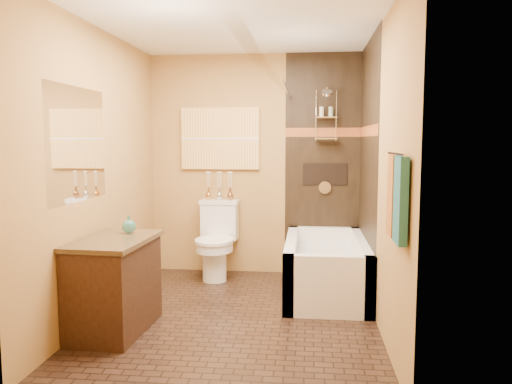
# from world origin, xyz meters

# --- Properties ---
(floor) EXTENTS (3.00, 3.00, 0.00)m
(floor) POSITION_xyz_m (0.00, 0.00, 0.00)
(floor) COLOR black
(floor) RESTS_ON ground
(wall_left) EXTENTS (0.02, 3.00, 2.50)m
(wall_left) POSITION_xyz_m (-1.20, 0.00, 1.25)
(wall_left) COLOR #AF8344
(wall_left) RESTS_ON floor
(wall_right) EXTENTS (0.02, 3.00, 2.50)m
(wall_right) POSITION_xyz_m (1.20, 0.00, 1.25)
(wall_right) COLOR #AF8344
(wall_right) RESTS_ON floor
(wall_back) EXTENTS (2.40, 0.02, 2.50)m
(wall_back) POSITION_xyz_m (0.00, 1.50, 1.25)
(wall_back) COLOR #AF8344
(wall_back) RESTS_ON floor
(wall_front) EXTENTS (2.40, 0.02, 2.50)m
(wall_front) POSITION_xyz_m (0.00, -1.50, 1.25)
(wall_front) COLOR #AF8344
(wall_front) RESTS_ON floor
(ceiling) EXTENTS (3.00, 3.00, 0.00)m
(ceiling) POSITION_xyz_m (0.00, 0.00, 2.50)
(ceiling) COLOR silver
(ceiling) RESTS_ON wall_back
(alcove_tile_back) EXTENTS (0.85, 0.01, 2.50)m
(alcove_tile_back) POSITION_xyz_m (0.78, 1.49, 1.25)
(alcove_tile_back) COLOR black
(alcove_tile_back) RESTS_ON wall_back
(alcove_tile_right) EXTENTS (0.01, 1.50, 2.50)m
(alcove_tile_right) POSITION_xyz_m (1.19, 0.75, 1.25)
(alcove_tile_right) COLOR black
(alcove_tile_right) RESTS_ON wall_right
(mosaic_band_back) EXTENTS (0.85, 0.01, 0.10)m
(mosaic_band_back) POSITION_xyz_m (0.78, 1.48, 1.62)
(mosaic_band_back) COLOR maroon
(mosaic_band_back) RESTS_ON alcove_tile_back
(mosaic_band_right) EXTENTS (0.01, 1.50, 0.10)m
(mosaic_band_right) POSITION_xyz_m (1.18, 0.75, 1.62)
(mosaic_band_right) COLOR maroon
(mosaic_band_right) RESTS_ON alcove_tile_right
(alcove_niche) EXTENTS (0.50, 0.01, 0.25)m
(alcove_niche) POSITION_xyz_m (0.80, 1.48, 1.15)
(alcove_niche) COLOR black
(alcove_niche) RESTS_ON alcove_tile_back
(shower_fixtures) EXTENTS (0.24, 0.33, 1.16)m
(shower_fixtures) POSITION_xyz_m (0.80, 1.38, 1.67)
(shower_fixtures) COLOR silver
(shower_fixtures) RESTS_ON floor
(curtain_rod) EXTENTS (0.03, 1.55, 0.03)m
(curtain_rod) POSITION_xyz_m (0.40, 0.75, 2.02)
(curtain_rod) COLOR silver
(curtain_rod) RESTS_ON wall_back
(towel_bar) EXTENTS (0.02, 0.55, 0.02)m
(towel_bar) POSITION_xyz_m (1.15, -1.05, 1.45)
(towel_bar) COLOR silver
(towel_bar) RESTS_ON wall_right
(towel_teal) EXTENTS (0.05, 0.22, 0.52)m
(towel_teal) POSITION_xyz_m (1.16, -1.18, 1.18)
(towel_teal) COLOR #1C525E
(towel_teal) RESTS_ON towel_bar
(towel_rust) EXTENTS (0.05, 0.22, 0.52)m
(towel_rust) POSITION_xyz_m (1.16, -0.92, 1.18)
(towel_rust) COLOR #96601B
(towel_rust) RESTS_ON towel_bar
(sunset_painting) EXTENTS (0.90, 0.04, 0.70)m
(sunset_painting) POSITION_xyz_m (-0.40, 1.48, 1.55)
(sunset_painting) COLOR gold
(sunset_painting) RESTS_ON wall_back
(vanity_mirror) EXTENTS (0.01, 1.00, 0.90)m
(vanity_mirror) POSITION_xyz_m (-1.19, -0.43, 1.50)
(vanity_mirror) COLOR white
(vanity_mirror) RESTS_ON wall_left
(bathtub) EXTENTS (0.80, 1.50, 0.55)m
(bathtub) POSITION_xyz_m (0.80, 0.75, 0.22)
(bathtub) COLOR white
(bathtub) RESTS_ON floor
(toilet) EXTENTS (0.44, 0.64, 0.85)m
(toilet) POSITION_xyz_m (-0.40, 1.20, 0.43)
(toilet) COLOR white
(toilet) RESTS_ON floor
(vanity) EXTENTS (0.57, 0.88, 0.76)m
(vanity) POSITION_xyz_m (-0.92, -0.43, 0.38)
(vanity) COLOR black
(vanity) RESTS_ON floor
(teal_bottle) EXTENTS (0.14, 0.14, 0.18)m
(teal_bottle) POSITION_xyz_m (-0.87, -0.20, 0.83)
(teal_bottle) COLOR #2A8071
(teal_bottle) RESTS_ON vanity
(bud_vases) EXTENTS (0.32, 0.07, 0.31)m
(bud_vases) POSITION_xyz_m (-0.40, 1.39, 1.02)
(bud_vases) COLOR #C3863D
(bud_vases) RESTS_ON toilet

